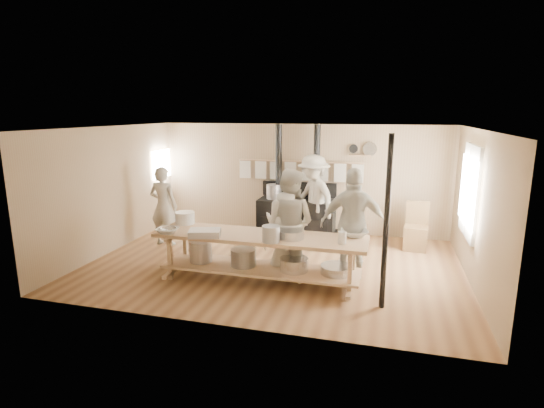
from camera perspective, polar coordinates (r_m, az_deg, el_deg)
name	(u,v)px	position (r m, az deg, el deg)	size (l,w,h in m)	color
ground	(274,264)	(8.28, 0.21, -8.08)	(7.00, 7.00, 0.00)	brown
room_shell	(274,181)	(7.86, 0.22, 3.07)	(7.00, 7.00, 7.00)	tan
window_right	(470,191)	(8.34, 25.08, 1.58)	(0.09, 1.50, 1.65)	beige
left_opening	(162,164)	(11.03, -14.64, 5.24)	(0.00, 0.90, 0.90)	white
stove	(296,213)	(10.10, 3.29, -1.23)	(1.90, 0.75, 2.60)	black
towel_rail	(300,169)	(10.19, 3.72, 4.78)	(3.00, 0.04, 0.47)	tan
back_wall_shelf	(363,151)	(9.98, 12.12, 6.98)	(0.63, 0.14, 0.32)	tan
prep_table	(259,253)	(7.29, -1.70, -6.63)	(3.60, 0.90, 0.85)	tan
support_post	(386,224)	(6.35, 15.11, -2.62)	(0.08, 0.08, 2.60)	black
cook_far_left	(164,206)	(9.54, -14.37, -0.27)	(0.63, 0.42, 1.74)	#BAB5A4
cook_left	(289,224)	(7.41, 2.32, -2.69)	(0.94, 0.73, 1.94)	#BAB5A4
cook_center	(286,236)	(7.39, 1.86, -4.26)	(0.76, 0.50, 1.56)	#BAB5A4
cook_right	(353,224)	(7.49, 10.89, -2.66)	(1.15, 0.48, 1.96)	#BAB5A4
cook_by_window	(313,197)	(9.67, 5.57, 0.88)	(1.26, 0.73, 1.95)	#BAB5A4
chair	(416,236)	(9.56, 18.74, -4.04)	(0.52, 0.52, 1.02)	brown
bowl_white_a	(168,231)	(7.48, -13.87, -3.51)	(0.37, 0.37, 0.09)	white
bowl_steel_a	(168,231)	(7.48, -13.87, -3.49)	(0.30, 0.30, 0.09)	silver
bowl_white_b	(354,233)	(7.22, 11.01, -3.86)	(0.45, 0.45, 0.11)	white
bowl_steel_b	(287,228)	(7.39, 1.97, -3.29)	(0.33, 0.33, 0.10)	silver
roasting_pan	(205,233)	(7.17, -9.03, -3.88)	(0.51, 0.34, 0.11)	#B2B2B7
mixing_bowl_large	(290,234)	(6.99, 2.49, -4.05)	(0.45, 0.45, 0.14)	silver
bucket_galv	(271,234)	(6.77, -0.15, -4.04)	(0.28, 0.28, 0.26)	gray
deep_bowl_enamel	(185,218)	(8.02, -11.62, -1.84)	(0.35, 0.35, 0.22)	white
pitcher	(342,238)	(6.76, 9.42, -4.51)	(0.13, 0.13, 0.20)	white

